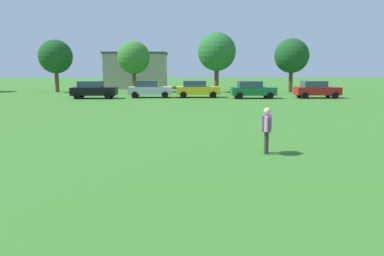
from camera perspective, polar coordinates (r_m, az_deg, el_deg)
name	(u,v)px	position (r m, az deg, el deg)	size (l,w,h in m)	color
ground_plane	(129,108)	(28.96, -9.45, 3.07)	(160.00, 160.00, 0.00)	#387528
adult_bystander	(267,126)	(13.61, 11.26, 0.25)	(0.44, 0.76, 1.65)	#3F3833
parked_car_black_0	(93,90)	(37.92, -14.71, 5.64)	(4.30, 2.02, 1.68)	black
parked_car_silver_1	(150,89)	(37.99, -6.43, 5.89)	(4.30, 2.02, 1.68)	silver
parked_car_yellow_2	(197,89)	(37.92, 0.76, 5.94)	(4.30, 2.02, 1.68)	yellow
parked_car_green_3	(252,90)	(37.30, 9.11, 5.77)	(4.30, 2.02, 1.68)	#196B38
parked_car_red_4	(316,89)	(39.14, 18.29, 5.58)	(4.30, 2.02, 1.68)	red
tree_left	(56,57)	(48.84, -19.96, 10.11)	(4.02, 4.02, 6.27)	brown
tree_center	(134,58)	(46.68, -8.82, 10.49)	(3.93, 3.93, 6.12)	brown
tree_right	(217,52)	(45.68, 3.78, 11.42)	(4.54, 4.54, 7.08)	brown
tree_far_right	(292,56)	(47.45, 14.85, 10.50)	(4.11, 4.11, 6.40)	brown
house_left	(137,70)	(55.87, -8.34, 8.65)	(8.83, 7.25, 5.06)	tan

